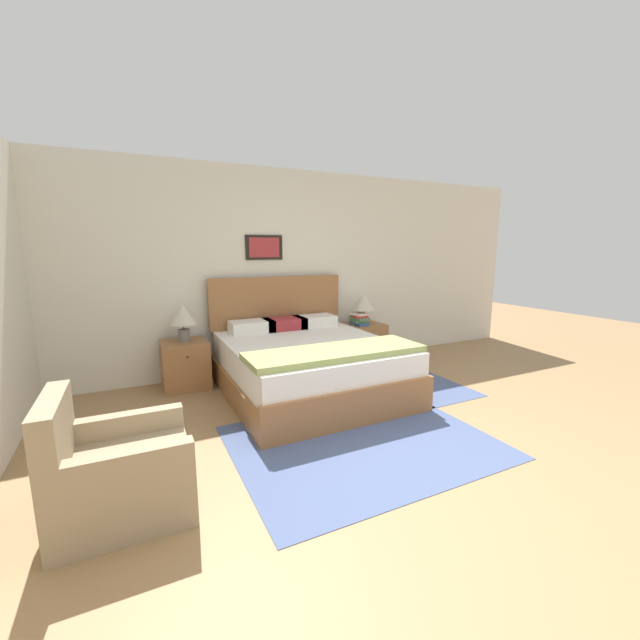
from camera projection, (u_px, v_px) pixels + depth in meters
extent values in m
plane|color=#99754C|center=(466.00, 498.00, 2.55)|extent=(16.00, 16.00, 0.00)
cube|color=silver|center=(283.00, 271.00, 5.20)|extent=(7.96, 0.06, 2.60)
cube|color=black|center=(264.00, 247.00, 5.00)|extent=(0.49, 0.02, 0.31)
cube|color=#9E2D33|center=(264.00, 247.00, 4.98)|extent=(0.40, 0.00, 0.25)
cube|color=#47567F|center=(362.00, 442.00, 3.28)|extent=(2.10, 1.64, 0.01)
cube|color=#47567F|center=(419.00, 385.00, 4.64)|extent=(0.92, 1.22, 0.01)
cube|color=#936038|center=(309.00, 380.00, 4.39)|extent=(1.77, 2.02, 0.28)
cube|color=#936038|center=(355.00, 394.00, 3.49)|extent=(1.77, 0.06, 0.08)
cube|color=white|center=(309.00, 355.00, 4.33)|extent=(1.70, 1.94, 0.31)
cube|color=#936038|center=(278.00, 301.00, 5.11)|extent=(1.77, 0.06, 0.65)
cube|color=#8E9E5B|center=(336.00, 352.00, 3.75)|extent=(1.74, 0.57, 0.06)
cube|color=white|center=(252.00, 326.00, 4.77)|extent=(0.52, 0.32, 0.14)
cube|color=white|center=(315.00, 321.00, 5.14)|extent=(0.52, 0.32, 0.14)
cube|color=#9E2D33|center=(284.00, 324.00, 4.95)|extent=(0.52, 0.32, 0.14)
cube|color=#998466|center=(125.00, 483.00, 2.37)|extent=(0.77, 0.65, 0.39)
cube|color=#998466|center=(54.00, 433.00, 2.16)|extent=(0.13, 0.64, 0.40)
cube|color=#998466|center=(122.00, 424.00, 2.56)|extent=(0.76, 0.11, 0.14)
cube|color=#998466|center=(120.00, 465.00, 2.08)|extent=(0.76, 0.11, 0.14)
cube|color=#936038|center=(185.00, 365.00, 4.52)|extent=(0.51, 0.48, 0.55)
sphere|color=#332D28|center=(188.00, 357.00, 4.28)|extent=(0.02, 0.02, 0.02)
cube|color=#936038|center=(364.00, 343.00, 5.58)|extent=(0.51, 0.48, 0.55)
sphere|color=#332D28|center=(374.00, 336.00, 5.33)|extent=(0.02, 0.02, 0.02)
cylinder|color=slate|center=(184.00, 335.00, 4.46)|extent=(0.13, 0.13, 0.14)
cylinder|color=slate|center=(184.00, 327.00, 4.44)|extent=(0.02, 0.02, 0.06)
cone|color=beige|center=(183.00, 314.00, 4.41)|extent=(0.31, 0.31, 0.23)
cylinder|color=slate|center=(364.00, 319.00, 5.50)|extent=(0.13, 0.13, 0.14)
cylinder|color=slate|center=(364.00, 312.00, 5.48)|extent=(0.02, 0.02, 0.06)
cone|color=beige|center=(364.00, 301.00, 5.46)|extent=(0.31, 0.31, 0.23)
cube|color=#335693|center=(359.00, 324.00, 5.43)|extent=(0.19, 0.26, 0.04)
cube|color=#4C7551|center=(359.00, 321.00, 5.43)|extent=(0.20, 0.22, 0.04)
cube|color=#4C7551|center=(359.00, 318.00, 5.42)|extent=(0.19, 0.29, 0.04)
cube|color=#B7332D|center=(359.00, 316.00, 5.41)|extent=(0.20, 0.24, 0.03)
cube|color=silver|center=(359.00, 314.00, 5.41)|extent=(0.22, 0.24, 0.03)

